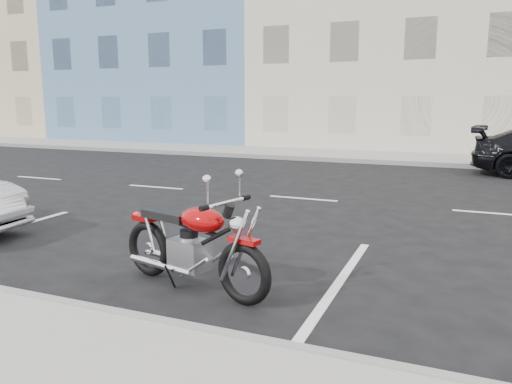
% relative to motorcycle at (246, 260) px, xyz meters
% --- Properties ---
extents(ground, '(120.00, 120.00, 0.00)m').
position_rel_motorcycle_xyz_m(ground, '(0.79, 6.04, -0.52)').
color(ground, black).
rests_on(ground, ground).
extents(sidewalk_far, '(80.00, 3.40, 0.15)m').
position_rel_motorcycle_xyz_m(sidewalk_far, '(-4.21, 14.74, -0.45)').
color(sidewalk_far, gray).
rests_on(sidewalk_far, ground).
extents(curb_far, '(80.00, 0.12, 0.16)m').
position_rel_motorcycle_xyz_m(curb_far, '(-4.21, 13.04, -0.44)').
color(curb_far, gray).
rests_on(curb_far, ground).
extents(bldg_far_west, '(12.00, 12.00, 12.00)m').
position_rel_motorcycle_xyz_m(bldg_far_west, '(-25.21, 22.34, 5.48)').
color(bldg_far_west, '#BFAD88').
rests_on(bldg_far_west, ground).
extents(bldg_blue, '(12.00, 12.00, 13.00)m').
position_rel_motorcycle_xyz_m(bldg_blue, '(-13.21, 22.34, 5.98)').
color(bldg_blue, slate).
rests_on(bldg_blue, ground).
extents(bldg_cream, '(12.00, 12.00, 11.50)m').
position_rel_motorcycle_xyz_m(bldg_cream, '(-1.21, 22.34, 5.23)').
color(bldg_cream, beige).
rests_on(bldg_cream, ground).
extents(motorcycle, '(2.23, 0.92, 1.14)m').
position_rel_motorcycle_xyz_m(motorcycle, '(0.00, 0.00, 0.00)').
color(motorcycle, black).
rests_on(motorcycle, ground).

